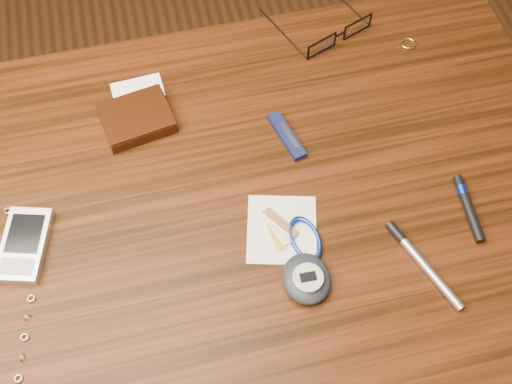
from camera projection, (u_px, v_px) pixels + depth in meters
ground at (239, 369)px, 1.50m from camera, size 3.80×3.80×0.00m
desk at (230, 255)px, 0.93m from camera, size 1.00×0.70×0.75m
wallet_and_card at (137, 117)px, 0.92m from camera, size 0.11×0.13×0.02m
eyeglasses at (336, 34)px, 1.00m from camera, size 0.16×0.17×0.03m
gold_ring at (408, 43)px, 1.00m from camera, size 0.03×0.03×0.00m
pda_phone at (24, 245)px, 0.82m from camera, size 0.08×0.11×0.02m
pedometer at (306, 279)px, 0.79m from camera, size 0.06×0.07×0.03m
notepad_keys at (294, 234)px, 0.83m from camera, size 0.11×0.12×0.01m
pocket_knife at (287, 136)px, 0.91m from camera, size 0.04×0.09×0.01m
silver_pen at (418, 258)px, 0.81m from camera, size 0.06×0.14×0.01m
black_blue_pen at (468, 206)px, 0.85m from camera, size 0.02×0.10×0.01m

